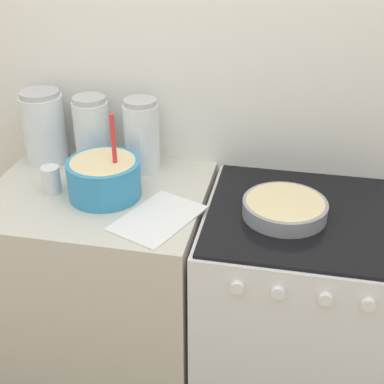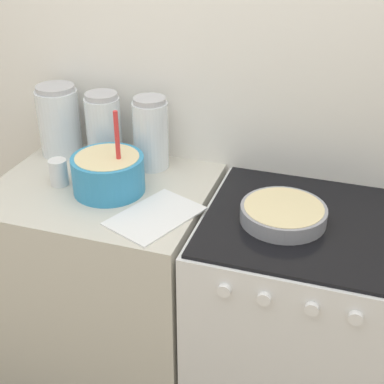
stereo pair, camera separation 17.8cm
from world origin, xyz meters
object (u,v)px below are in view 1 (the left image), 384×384
Objects in this scene: mixing_bowl at (104,176)px; storage_jar_left at (45,131)px; stove at (294,315)px; storage_jar_middle at (93,136)px; tin_can at (51,180)px; storage_jar_right at (142,140)px; baking_pan at (285,208)px.

mixing_bowl is 1.08× the size of storage_jar_left.
stove is 1.01m from storage_jar_middle.
storage_jar_left is (-1.01, 0.21, 0.56)m from stove.
storage_jar_left is 1.03× the size of storage_jar_middle.
storage_jar_left reaches higher than tin_can.
storage_jar_right is (-0.62, 0.21, 0.56)m from stove.
tin_can is (0.13, -0.24, -0.07)m from storage_jar_left.
storage_jar_left reaches higher than storage_jar_right.
tin_can reaches higher than baking_pan.
baking_pan is at bearing 0.32° from tin_can.
stove is at bearing 1.91° from tin_can.
storage_jar_middle is at bearing 118.61° from mixing_bowl.
mixing_bowl reaches higher than stove.
storage_jar_middle is at bearing 165.38° from stove.
storage_jar_left is at bearing 180.00° from storage_jar_middle.
mixing_bowl reaches higher than storage_jar_middle.
storage_jar_left is at bearing 180.00° from storage_jar_right.
stove is 0.48m from baking_pan.
tin_can is (-0.07, -0.24, -0.07)m from storage_jar_middle.
baking_pan is at bearing -14.22° from storage_jar_left.
baking_pan reaches higher than stove.
storage_jar_right reaches higher than storage_jar_middle.
storage_jar_left reaches higher than baking_pan.
baking_pan is 0.60m from storage_jar_right.
storage_jar_left reaches higher than storage_jar_middle.
storage_jar_middle reaches higher than stove.
storage_jar_left is 1.02× the size of storage_jar_right.
tin_can is (-0.81, -0.00, 0.02)m from baking_pan.
baking_pan is 0.97m from storage_jar_left.
stove is at bearing -18.91° from storage_jar_right.
storage_jar_left is at bearing 165.78° from baking_pan.
tin_can reaches higher than stove.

